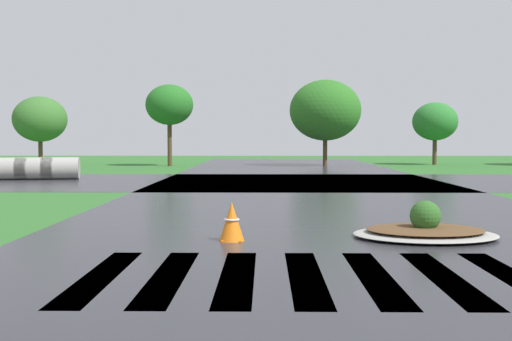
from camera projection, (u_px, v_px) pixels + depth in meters
name	position (u px, v px, depth m)	size (l,w,h in m)	color
asphalt_roadway	(332.00, 223.00, 13.48)	(11.75, 80.00, 0.01)	#2B2B30
asphalt_cross_road	(300.00, 182.00, 26.11)	(90.00, 10.58, 0.01)	#2B2B30
crosswalk_stripes	(375.00, 277.00, 8.27)	(7.65, 3.38, 0.01)	white
median_island	(425.00, 230.00, 11.50)	(2.61, 2.03, 0.68)	#9E9B93
drainage_pipe_stack	(35.00, 168.00, 27.41)	(3.85, 1.60, 0.96)	#9E9B93
traffic_cone	(232.00, 222.00, 11.13)	(0.44, 0.44, 0.69)	orange
background_treeline	(355.00, 109.00, 40.70)	(39.27, 5.72, 6.14)	#4C3823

